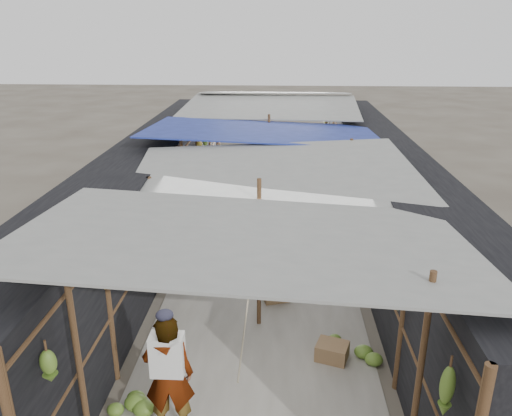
% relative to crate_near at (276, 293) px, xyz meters
% --- Properties ---
extents(aisle_slab, '(3.60, 16.00, 0.02)m').
position_rel_crate_near_xyz_m(aisle_slab, '(-0.28, 2.69, -0.13)').
color(aisle_slab, '#9E998E').
rests_on(aisle_slab, ground).
extents(stall_left, '(1.40, 15.00, 2.30)m').
position_rel_crate_near_xyz_m(stall_left, '(-2.98, 2.69, 1.01)').
color(stall_left, black).
rests_on(stall_left, ground).
extents(stall_right, '(1.40, 15.00, 2.30)m').
position_rel_crate_near_xyz_m(stall_right, '(2.42, 2.69, 1.01)').
color(stall_right, black).
rests_on(stall_right, ground).
extents(crate_near, '(0.55, 0.49, 0.28)m').
position_rel_crate_near_xyz_m(crate_near, '(0.00, 0.00, 0.00)').
color(crate_near, '#96704C').
rests_on(crate_near, ground).
extents(crate_mid, '(0.56, 0.50, 0.28)m').
position_rel_crate_near_xyz_m(crate_mid, '(0.88, -1.72, 0.00)').
color(crate_mid, '#96704C').
rests_on(crate_mid, ground).
extents(crate_back, '(0.41, 0.35, 0.25)m').
position_rel_crate_near_xyz_m(crate_back, '(-1.33, 6.62, -0.01)').
color(crate_back, '#96704C').
rests_on(crate_back, ground).
extents(black_basin, '(0.59, 0.59, 0.18)m').
position_rel_crate_near_xyz_m(black_basin, '(1.12, 1.88, -0.05)').
color(black_basin, black).
rests_on(black_basin, ground).
extents(vendor_elderly, '(0.65, 0.46, 1.66)m').
position_rel_crate_near_xyz_m(vendor_elderly, '(-1.26, -3.24, 0.69)').
color(vendor_elderly, white).
rests_on(vendor_elderly, ground).
extents(shopper_blue, '(1.07, 1.02, 1.74)m').
position_rel_crate_near_xyz_m(shopper_blue, '(-0.38, 5.69, 0.73)').
color(shopper_blue, '#1F339D').
rests_on(shopper_blue, ground).
extents(vendor_seated, '(0.46, 0.70, 1.01)m').
position_rel_crate_near_xyz_m(vendor_seated, '(0.69, 6.58, 0.37)').
color(vendor_seated, '#55514A').
rests_on(vendor_seated, ground).
extents(market_canopy, '(5.62, 15.20, 2.77)m').
position_rel_crate_near_xyz_m(market_canopy, '(-0.25, 3.02, 2.27)').
color(market_canopy, brown).
rests_on(market_canopy, ground).
extents(hanging_bananas, '(3.95, 13.63, 0.77)m').
position_rel_crate_near_xyz_m(hanging_bananas, '(-0.16, 2.94, 1.54)').
color(hanging_bananas, '#587C28').
rests_on(hanging_bananas, ground).
extents(floor_bananas, '(3.67, 10.73, 0.35)m').
position_rel_crate_near_xyz_m(floor_bananas, '(0.12, 1.87, 0.02)').
color(floor_bananas, '#587C28').
rests_on(floor_bananas, ground).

